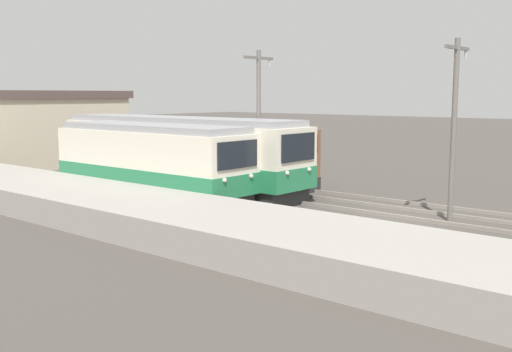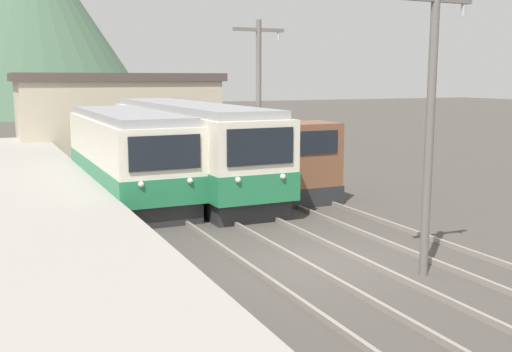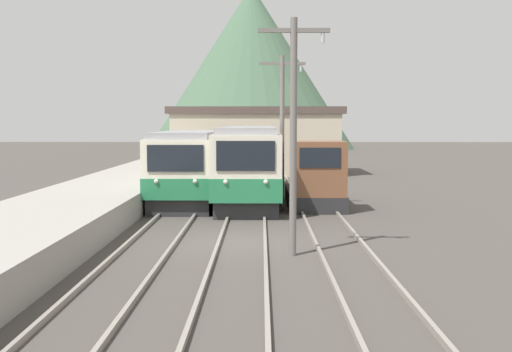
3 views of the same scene
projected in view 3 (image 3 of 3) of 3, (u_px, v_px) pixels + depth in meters
ground_plane at (236, 243)px, 18.93m from camera, size 200.00×200.00×0.00m
platform_left at (39, 227)px, 18.94m from camera, size 4.50×54.00×1.00m
track_left at (154, 240)px, 18.95m from camera, size 1.54×60.00×0.14m
track_center at (242, 240)px, 18.92m from camera, size 1.54×60.00×0.14m
track_right at (337, 241)px, 18.89m from camera, size 1.54×60.00×0.14m
commuter_train_left at (191, 169)px, 28.76m from camera, size 2.84×10.29×3.38m
commuter_train_center at (250, 165)px, 30.15m from camera, size 2.84×14.81×3.58m
shunting_locomotive at (314, 180)px, 27.12m from camera, size 2.40×5.93×3.00m
catenary_mast_near at (294, 127)px, 16.77m from camera, size 2.00×0.20×6.68m
catenary_mast_mid at (282, 126)px, 26.01m from camera, size 2.00×0.20×6.68m
station_building at (256, 140)px, 44.60m from camera, size 12.60×6.30×4.92m
mountain_backdrop at (251, 68)px, 88.69m from camera, size 30.49×30.49×23.90m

